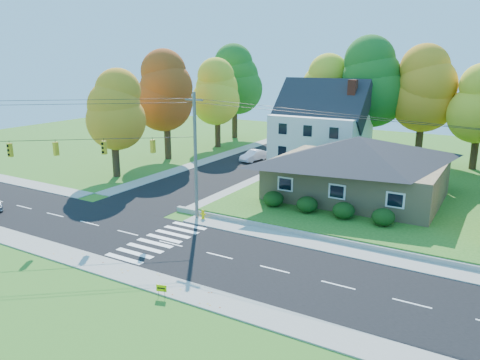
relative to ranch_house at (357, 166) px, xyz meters
The scene contains 21 objects.
ground 18.18m from the ranch_house, 116.57° to the right, with size 120.00×120.00×0.00m, color #3D7923.
road_main 18.18m from the ranch_house, 116.57° to the right, with size 90.00×8.00×0.02m, color black.
road_cross 19.15m from the ranch_house, 147.99° to the left, with size 8.00×44.00×0.02m, color black.
sidewalk_north 13.98m from the ranch_house, 126.03° to the right, with size 90.00×2.00×0.08m, color #9C9A90.
sidewalk_south 22.70m from the ranch_house, 110.85° to the right, with size 90.00×2.00×0.08m, color #9C9A90.
lawn 7.69m from the ranch_house, 45.00° to the left, with size 30.00×30.00×0.50m, color #3D7923.
ranch_house is the anchor object (origin of this frame).
colonial_house 14.46m from the ranch_house, 123.55° to the left, with size 10.40×8.40×9.60m.
hedge_row 6.57m from the ranch_house, 94.61° to the right, with size 10.70×1.70×1.27m.
traffic_infrastructure 16.87m from the ranch_house, 119.09° to the right, with size 38.10×10.66×10.00m.
tree_lot_0 21.20m from the ranch_house, 119.05° to the left, with size 6.72×6.72×12.51m.
tree_lot_1 18.58m from the ranch_house, 103.24° to the left, with size 7.84×7.84×14.60m.
tree_lot_2 18.99m from the ranch_house, 83.66° to the left, with size 7.28×7.28×13.56m.
tree_lot_3 19.29m from the ranch_house, 64.80° to the left, with size 6.16×6.16×11.47m.
tree_west_0 25.61m from the ranch_house, behind, with size 6.16×6.16×11.47m.
tree_west_1 27.18m from the ranch_house, 167.01° to the left, with size 7.28×7.28×13.56m.
tree_west_2 30.03m from the ranch_house, 147.38° to the left, with size 6.72×6.72×12.51m.
tree_west_3 36.60m from the ranch_house, 138.37° to the left, with size 7.84×7.84×14.60m.
white_car 19.20m from the ranch_house, 147.18° to the left, with size 1.41×4.05×1.33m, color silver.
fire_hydrant 14.27m from the ranch_house, 129.91° to the right, with size 0.46×0.36×0.80m.
yard_sign 22.59m from the ranch_house, 99.54° to the right, with size 0.57×0.20×0.73m.
Camera 1 is at (19.41, -23.50, 12.48)m, focal length 35.00 mm.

